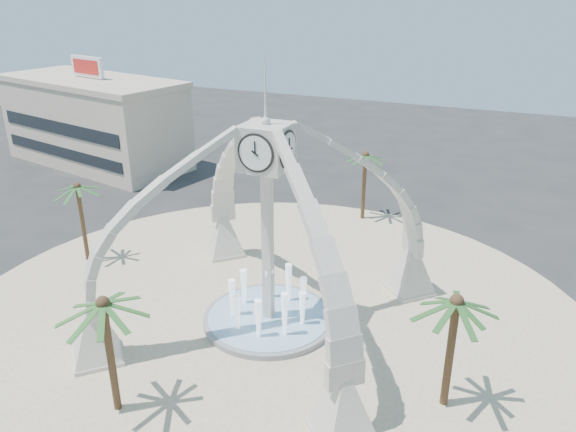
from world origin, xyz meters
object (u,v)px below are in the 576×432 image
at_px(palm_east, 457,303).
at_px(palm_west, 77,188).
at_px(palm_north, 366,156).
at_px(palm_south, 103,305).
at_px(fountain, 269,318).
at_px(clock_tower, 267,225).

distance_m(palm_east, palm_west, 27.47).
height_order(palm_north, palm_south, palm_south).
distance_m(fountain, palm_north, 18.81).
relative_size(clock_tower, palm_east, 2.70).
xyz_separation_m(palm_west, palm_south, (12.47, -11.89, 0.13)).
distance_m(palm_east, palm_north, 23.54).
height_order(palm_east, palm_west, palm_east).
relative_size(palm_north, palm_south, 0.97).
relative_size(clock_tower, palm_west, 2.76).
bearing_deg(fountain, palm_west, 172.55).
distance_m(palm_west, palm_south, 17.23).
relative_size(palm_west, palm_north, 1.00).
bearing_deg(palm_north, fountain, -91.82).
bearing_deg(palm_south, palm_north, 81.65).
distance_m(clock_tower, fountain, 6.20).
distance_m(clock_tower, palm_west, 16.13).
xyz_separation_m(clock_tower, palm_east, (11.00, -3.11, -0.71)).
xyz_separation_m(fountain, palm_north, (0.57, 17.99, 5.45)).
bearing_deg(palm_east, fountain, 164.20).
height_order(fountain, palm_west, palm_west).
bearing_deg(fountain, palm_south, -109.68).
bearing_deg(palm_south, clock_tower, 70.32).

